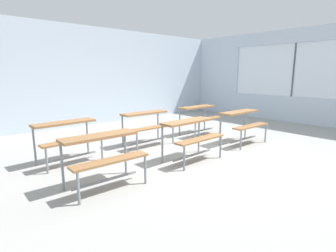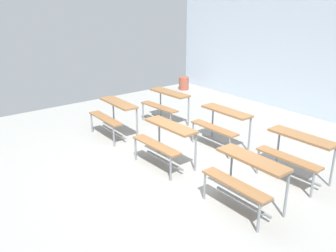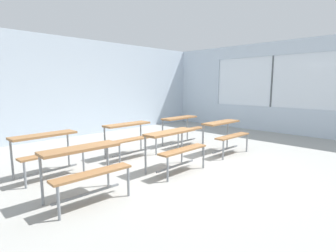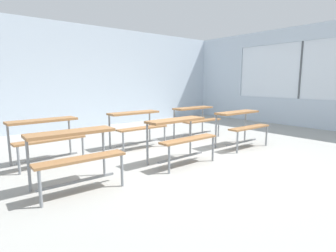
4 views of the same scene
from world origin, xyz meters
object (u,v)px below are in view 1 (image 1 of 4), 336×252
object	(u,v)px
desk_bench_r0c1	(192,131)
desk_bench_r1c2	(200,113)
desk_bench_r0c2	(243,119)
desk_bench_r1c0	(68,132)
desk_bench_r0c0	(103,148)
desk_bench_r1c1	(148,121)

from	to	relation	value
desk_bench_r0c1	desk_bench_r1c2	bearing A→B (deg)	36.65
desk_bench_r0c2	desk_bench_r1c0	xyz separation A→B (m)	(-3.53, 1.34, 0.00)
desk_bench_r0c0	desk_bench_r0c2	distance (m)	3.54
desk_bench_r0c0	desk_bench_r0c1	xyz separation A→B (m)	(1.78, -0.01, 0.00)
desk_bench_r1c0	desk_bench_r1c2	bearing A→B (deg)	-3.63
desk_bench_r1c0	desk_bench_r0c0	bearing A→B (deg)	-93.42
desk_bench_r0c1	desk_bench_r1c1	size ratio (longest dim) A/B	1.01
desk_bench_r1c0	desk_bench_r0c2	bearing A→B (deg)	-23.48
desk_bench_r0c1	desk_bench_r1c1	distance (m)	1.38
desk_bench_r0c0	desk_bench_r1c2	world-z (taller)	same
desk_bench_r0c2	desk_bench_r1c2	world-z (taller)	same
desk_bench_r0c2	desk_bench_r1c0	size ratio (longest dim) A/B	0.98
desk_bench_r1c0	desk_bench_r1c1	distance (m)	1.79
desk_bench_r1c0	desk_bench_r1c2	world-z (taller)	same
desk_bench_r1c1	desk_bench_r1c2	world-z (taller)	same
desk_bench_r0c2	desk_bench_r1c0	distance (m)	3.77
desk_bench_r0c1	desk_bench_r0c2	world-z (taller)	same
desk_bench_r0c2	desk_bench_r0c0	bearing A→B (deg)	-178.52
desk_bench_r1c1	desk_bench_r0c2	bearing A→B (deg)	-37.22
desk_bench_r0c1	desk_bench_r0c2	distance (m)	1.76
desk_bench_r0c0	desk_bench_r0c2	bearing A→B (deg)	1.90
desk_bench_r0c1	desk_bench_r1c2	distance (m)	2.17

